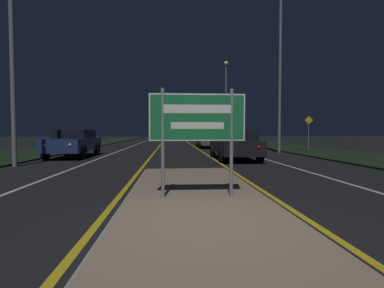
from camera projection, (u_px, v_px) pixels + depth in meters
ground_plane at (208, 230)px, 4.24m from camera, size 160.00×160.00×0.00m
median_island at (197, 200)px, 5.90m from camera, size 2.87×9.30×0.10m
verge_left at (57, 149)px, 23.51m from camera, size 5.00×100.00×0.08m
verge_right at (292, 148)px, 24.84m from camera, size 5.00×100.00×0.08m
centre_line_yellow_left at (160, 146)px, 29.05m from camera, size 0.12×70.00×0.01m
centre_line_yellow_right at (193, 146)px, 29.27m from camera, size 0.12×70.00×0.01m
lane_line_white_left at (133, 146)px, 28.87m from camera, size 0.12×70.00×0.01m
lane_line_white_right at (219, 146)px, 29.45m from camera, size 0.12×70.00×0.01m
edge_line_white_left at (101, 146)px, 28.66m from camera, size 0.10×70.00×0.01m
edge_line_white_right at (249, 145)px, 29.66m from camera, size 0.10×70.00×0.01m
highway_sign at (197, 122)px, 5.83m from camera, size 1.88×0.07×2.13m
streetlight_right_near at (280, 53)px, 19.49m from camera, size 0.46×0.46×10.96m
streetlight_right_far at (226, 87)px, 39.12m from camera, size 0.61×0.61×10.57m
car_receding_0 at (235, 144)px, 14.71m from camera, size 1.97×4.62×1.44m
car_receding_1 at (209, 139)px, 25.50m from camera, size 1.87×4.60×1.34m
car_approaching_0 at (74, 142)px, 16.27m from camera, size 2.01×4.74×1.48m
warning_sign at (309, 129)px, 21.55m from camera, size 0.60×0.06×2.43m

